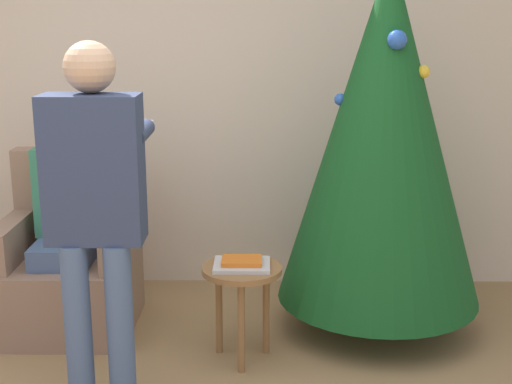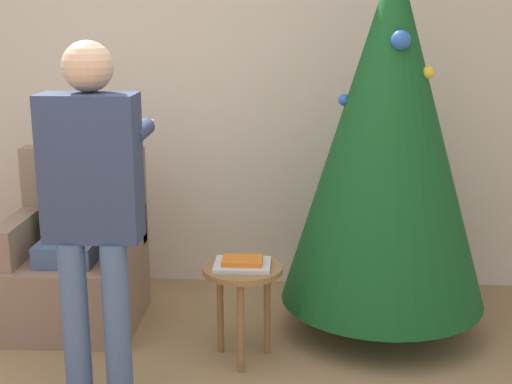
{
  "view_description": "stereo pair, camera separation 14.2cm",
  "coord_description": "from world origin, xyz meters",
  "px_view_note": "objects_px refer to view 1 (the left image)",
  "views": [
    {
      "loc": [
        0.57,
        -2.34,
        1.78
      ],
      "look_at": [
        0.53,
        1.02,
        0.93
      ],
      "focal_mm": 50.0,
      "sensor_mm": 36.0,
      "label": 1
    },
    {
      "loc": [
        0.71,
        -2.34,
        1.78
      ],
      "look_at": [
        0.53,
        1.02,
        0.93
      ],
      "focal_mm": 50.0,
      "sensor_mm": 36.0,
      "label": 2
    }
  ],
  "objects_px": {
    "christmas_tree": "(384,133)",
    "person_seated": "(66,214)",
    "person_standing": "(95,199)",
    "armchair": "(72,268)",
    "side_stool": "(242,282)"
  },
  "relations": [
    {
      "from": "person_seated",
      "to": "side_stool",
      "type": "relative_size",
      "value": 2.41
    },
    {
      "from": "christmas_tree",
      "to": "person_seated",
      "type": "distance_m",
      "value": 1.82
    },
    {
      "from": "armchair",
      "to": "christmas_tree",
      "type": "bearing_deg",
      "value": -0.88
    },
    {
      "from": "christmas_tree",
      "to": "person_seated",
      "type": "bearing_deg",
      "value": -179.88
    },
    {
      "from": "armchair",
      "to": "person_standing",
      "type": "distance_m",
      "value": 1.18
    },
    {
      "from": "christmas_tree",
      "to": "armchair",
      "type": "relative_size",
      "value": 2.09
    },
    {
      "from": "person_standing",
      "to": "christmas_tree",
      "type": "bearing_deg",
      "value": 32.54
    },
    {
      "from": "christmas_tree",
      "to": "side_stool",
      "type": "distance_m",
      "value": 1.12
    },
    {
      "from": "christmas_tree",
      "to": "person_standing",
      "type": "distance_m",
      "value": 1.64
    },
    {
      "from": "side_stool",
      "to": "person_seated",
      "type": "bearing_deg",
      "value": 158.09
    },
    {
      "from": "christmas_tree",
      "to": "armchair",
      "type": "bearing_deg",
      "value": 179.12
    },
    {
      "from": "armchair",
      "to": "side_stool",
      "type": "xyz_separation_m",
      "value": [
        1.0,
        -0.43,
        0.09
      ]
    },
    {
      "from": "christmas_tree",
      "to": "armchair",
      "type": "distance_m",
      "value": 1.93
    },
    {
      "from": "person_standing",
      "to": "person_seated",
      "type": "bearing_deg",
      "value": 113.5
    },
    {
      "from": "armchair",
      "to": "person_seated",
      "type": "bearing_deg",
      "value": -90.0
    }
  ]
}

